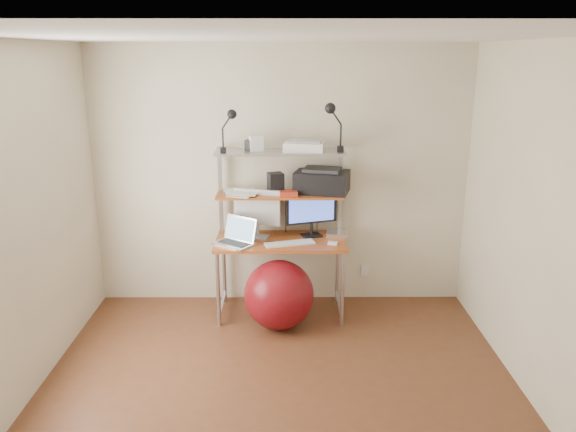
# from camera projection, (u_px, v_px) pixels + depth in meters

# --- Properties ---
(room) EXTENTS (3.60, 3.60, 3.60)m
(room) POSITION_uv_depth(u_px,v_px,m) (278.00, 237.00, 3.67)
(room) COLOR brown
(room) RESTS_ON ground
(computer_desk) EXTENTS (1.20, 0.60, 1.57)m
(computer_desk) POSITION_uv_depth(u_px,v_px,m) (280.00, 216.00, 5.19)
(computer_desk) COLOR #B16022
(computer_desk) RESTS_ON ground
(desktop) EXTENTS (1.20, 0.60, 0.00)m
(desktop) POSITION_uv_depth(u_px,v_px,m) (280.00, 240.00, 5.19)
(desktop) COLOR #B16022
(desktop) RESTS_ON computer_desk
(mid_shelf) EXTENTS (1.18, 0.34, 0.00)m
(mid_shelf) POSITION_uv_depth(u_px,v_px,m) (280.00, 193.00, 5.20)
(mid_shelf) COLOR #B16022
(mid_shelf) RESTS_ON computer_desk
(top_shelf) EXTENTS (1.18, 0.34, 0.00)m
(top_shelf) POSITION_uv_depth(u_px,v_px,m) (280.00, 151.00, 5.09)
(top_shelf) COLOR #A7A7AC
(top_shelf) RESTS_ON computer_desk
(floor) EXTENTS (3.60, 3.60, 0.00)m
(floor) POSITION_uv_depth(u_px,v_px,m) (279.00, 402.00, 4.02)
(floor) COLOR brown
(floor) RESTS_ON ground
(wall_outlet) EXTENTS (0.08, 0.01, 0.12)m
(wall_outlet) POSITION_uv_depth(u_px,v_px,m) (365.00, 270.00, 5.65)
(wall_outlet) COLOR silver
(wall_outlet) RESTS_ON room
(monitor_silver) EXTENTS (0.44, 0.21, 0.49)m
(monitor_silver) POSITION_uv_depth(u_px,v_px,m) (257.00, 210.00, 5.20)
(monitor_silver) COLOR #B0B0B5
(monitor_silver) RESTS_ON desktop
(monitor_black) EXTENTS (0.48, 0.20, 0.50)m
(monitor_black) POSITION_uv_depth(u_px,v_px,m) (312.00, 210.00, 5.25)
(monitor_black) COLOR black
(monitor_black) RESTS_ON desktop
(laptop) EXTENTS (0.44, 0.42, 0.30)m
(laptop) POSITION_uv_depth(u_px,v_px,m) (237.00, 238.00, 5.09)
(laptop) COLOR silver
(laptop) RESTS_ON desktop
(keyboard) EXTENTS (0.47, 0.25, 0.01)m
(keyboard) POSITION_uv_depth(u_px,v_px,m) (290.00, 243.00, 5.08)
(keyboard) COLOR silver
(keyboard) RESTS_ON desktop
(mouse) EXTENTS (0.09, 0.07, 0.02)m
(mouse) POSITION_uv_depth(u_px,v_px,m) (333.00, 243.00, 5.07)
(mouse) COLOR silver
(mouse) RESTS_ON desktop
(mac_mini) EXTENTS (0.23, 0.23, 0.04)m
(mac_mini) POSITION_uv_depth(u_px,v_px,m) (337.00, 233.00, 5.32)
(mac_mini) COLOR silver
(mac_mini) RESTS_ON desktop
(phone) EXTENTS (0.10, 0.15, 0.01)m
(phone) POSITION_uv_depth(u_px,v_px,m) (272.00, 244.00, 5.06)
(phone) COLOR black
(phone) RESTS_ON desktop
(printer) EXTENTS (0.55, 0.44, 0.23)m
(printer) POSITION_uv_depth(u_px,v_px,m) (322.00, 181.00, 5.22)
(printer) COLOR black
(printer) RESTS_ON mid_shelf
(nas_cube) EXTENTS (0.17, 0.17, 0.19)m
(nas_cube) POSITION_uv_depth(u_px,v_px,m) (276.00, 183.00, 5.18)
(nas_cube) COLOR black
(nas_cube) RESTS_ON mid_shelf
(red_box) EXTENTS (0.17, 0.13, 0.04)m
(red_box) POSITION_uv_depth(u_px,v_px,m) (288.00, 194.00, 5.11)
(red_box) COLOR #B8331D
(red_box) RESTS_ON mid_shelf
(scanner) EXTENTS (0.39, 0.29, 0.09)m
(scanner) POSITION_uv_depth(u_px,v_px,m) (304.00, 146.00, 5.07)
(scanner) COLOR silver
(scanner) RESTS_ON top_shelf
(box_white) EXTENTS (0.14, 0.13, 0.14)m
(box_white) POSITION_uv_depth(u_px,v_px,m) (256.00, 143.00, 5.07)
(box_white) COLOR silver
(box_white) RESTS_ON top_shelf
(box_grey) EXTENTS (0.12, 0.12, 0.10)m
(box_grey) POSITION_uv_depth(u_px,v_px,m) (251.00, 145.00, 5.10)
(box_grey) COLOR #2A292C
(box_grey) RESTS_ON top_shelf
(clip_lamp_left) EXTENTS (0.15, 0.08, 0.38)m
(clip_lamp_left) POSITION_uv_depth(u_px,v_px,m) (230.00, 121.00, 4.91)
(clip_lamp_left) COLOR black
(clip_lamp_left) RESTS_ON top_shelf
(clip_lamp_right) EXTENTS (0.17, 0.10, 0.44)m
(clip_lamp_right) POSITION_uv_depth(u_px,v_px,m) (332.00, 116.00, 4.93)
(clip_lamp_right) COLOR black
(clip_lamp_right) RESTS_ON top_shelf
(exercise_ball) EXTENTS (0.63, 0.63, 0.63)m
(exercise_ball) POSITION_uv_depth(u_px,v_px,m) (279.00, 295.00, 5.04)
(exercise_ball) COLOR maroon
(exercise_ball) RESTS_ON floor
(paper_stack) EXTENTS (0.36, 0.40, 0.02)m
(paper_stack) POSITION_uv_depth(u_px,v_px,m) (241.00, 192.00, 5.20)
(paper_stack) COLOR white
(paper_stack) RESTS_ON mid_shelf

